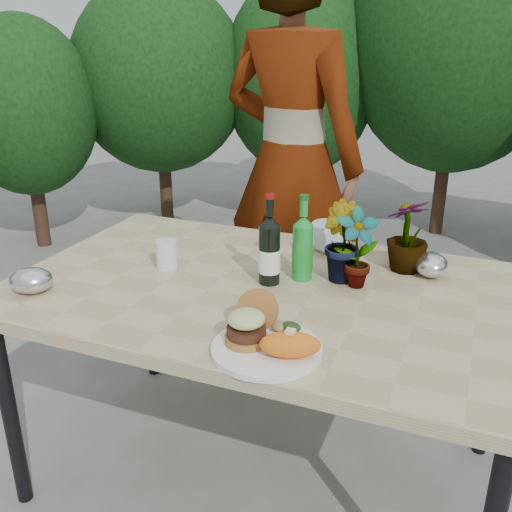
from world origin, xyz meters
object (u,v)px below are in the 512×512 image
at_px(patio_table, 265,302).
at_px(dinner_plate, 267,349).
at_px(person, 291,163).
at_px(wine_bottle, 269,251).

relative_size(patio_table, dinner_plate, 5.71).
xyz_separation_m(dinner_plate, person, (-0.37, 1.26, 0.19)).
relative_size(dinner_plate, person, 0.15).
xyz_separation_m(patio_table, person, (-0.22, 0.89, 0.25)).
relative_size(wine_bottle, person, 0.15).
distance_m(patio_table, person, 0.95).
bearing_deg(patio_table, wine_bottle, 85.41).
distance_m(wine_bottle, person, 0.89).
bearing_deg(dinner_plate, person, 106.24).
xyz_separation_m(patio_table, dinner_plate, (0.15, -0.37, 0.06)).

